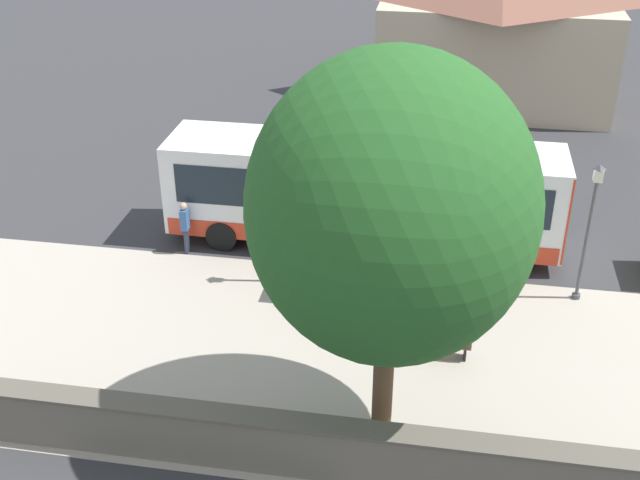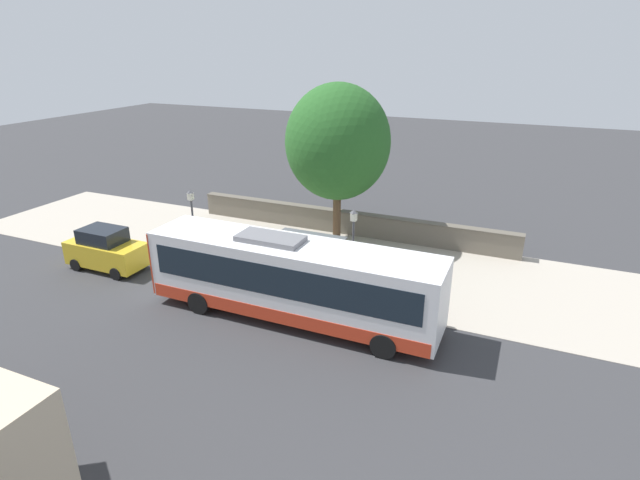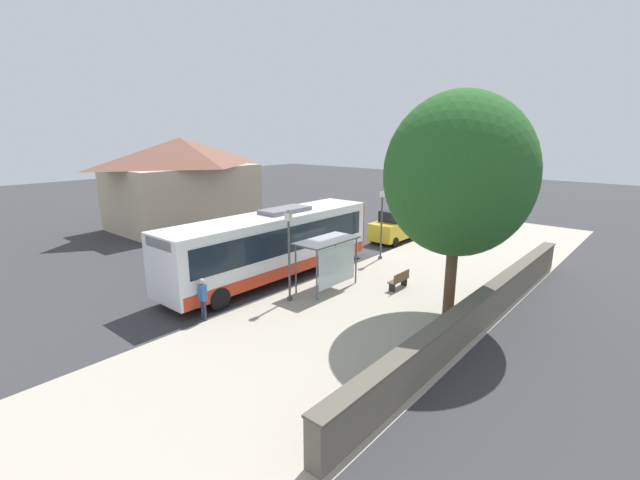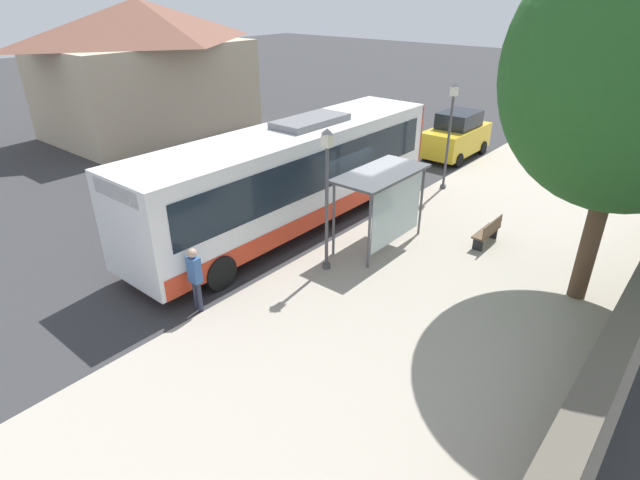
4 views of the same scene
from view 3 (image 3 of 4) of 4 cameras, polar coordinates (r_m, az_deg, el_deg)
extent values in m
plane|color=#353538|center=(22.32, -0.40, -5.18)|extent=(120.00, 120.00, 0.00)
cube|color=#ADA393|center=(19.85, 9.54, -7.89)|extent=(9.00, 44.00, 0.02)
cube|color=#6B6356|center=(18.04, 20.80, -8.70)|extent=(0.50, 20.00, 1.34)
cube|color=#5B5449|center=(17.79, 21.00, -6.59)|extent=(0.60, 20.00, 0.08)
cube|color=#C6B293|center=(36.21, -17.66, 5.59)|extent=(7.05, 10.39, 4.83)
pyramid|color=brown|center=(35.90, -18.09, 11.12)|extent=(7.65, 10.99, 2.17)
cube|color=white|center=(22.01, -6.31, -0.36)|extent=(2.62, 12.43, 2.92)
cube|color=black|center=(21.92, -6.34, 0.60)|extent=(2.66, 11.44, 1.28)
cube|color=red|center=(22.33, -6.23, -3.26)|extent=(2.66, 12.18, 0.58)
cube|color=red|center=(26.50, 3.48, 2.18)|extent=(2.66, 0.06, 2.80)
cube|color=black|center=(18.23, -20.70, -0.49)|extent=(1.97, 0.08, 0.41)
cube|color=slate|center=(22.31, -4.68, 3.99)|extent=(1.31, 2.73, 0.22)
cylinder|color=black|center=(18.92, -13.32, -7.62)|extent=(0.30, 1.00, 1.00)
cylinder|color=black|center=(20.85, -17.36, -5.82)|extent=(0.30, 1.00, 1.00)
cylinder|color=black|center=(24.32, 2.41, -2.32)|extent=(0.30, 1.00, 1.00)
cylinder|color=black|center=(25.86, -1.88, -1.31)|extent=(0.30, 1.00, 1.00)
cylinder|color=#515459|center=(22.13, 2.09, -2.14)|extent=(0.08, 0.08, 2.37)
cylinder|color=#515459|center=(19.99, -3.25, -3.96)|extent=(0.08, 0.08, 2.37)
cylinder|color=#515459|center=(21.38, 4.82, -2.78)|extent=(0.08, 0.08, 2.37)
cylinder|color=#515459|center=(19.16, -0.42, -4.75)|extent=(0.08, 0.08, 2.37)
cube|color=#515459|center=(20.30, 0.94, -0.05)|extent=(1.60, 3.27, 0.08)
cube|color=silver|center=(20.22, 2.31, -3.38)|extent=(0.03, 2.68, 1.90)
cylinder|color=#2D3347|center=(18.03, -15.10, -9.10)|extent=(0.12, 0.12, 0.85)
cylinder|color=#2D3347|center=(18.15, -15.39, -8.95)|extent=(0.12, 0.12, 0.85)
cube|color=#38609E|center=(17.81, -15.41, -6.74)|extent=(0.34, 0.22, 0.69)
sphere|color=tan|center=(17.65, -15.51, -5.33)|extent=(0.24, 0.24, 0.24)
cube|color=brown|center=(21.14, 10.40, -5.26)|extent=(0.40, 1.41, 0.06)
cube|color=brown|center=(20.98, 10.83, -4.76)|extent=(0.04, 1.41, 0.40)
cube|color=black|center=(21.68, 11.14, -5.43)|extent=(0.32, 0.06, 0.45)
cube|color=black|center=(20.76, 9.58, -6.26)|extent=(0.32, 0.06, 0.45)
cylinder|color=#4C4C51|center=(25.98, 8.04, -2.34)|extent=(0.24, 0.24, 0.16)
cylinder|color=#4C4C51|center=(25.53, 8.18, 1.54)|extent=(0.10, 0.10, 3.76)
cube|color=silver|center=(25.17, 8.34, 6.11)|extent=(0.24, 0.24, 0.35)
pyramid|color=#4C4C51|center=(25.14, 8.36, 6.66)|extent=(0.28, 0.28, 0.14)
cylinder|color=#4C4C51|center=(19.58, -4.04, -7.81)|extent=(0.24, 0.24, 0.16)
cylinder|color=#4C4C51|center=(18.99, -4.13, -2.87)|extent=(0.10, 0.10, 3.69)
cube|color=silver|center=(18.50, -4.24, 3.12)|extent=(0.24, 0.24, 0.35)
pyramid|color=#4C4C51|center=(18.46, -4.25, 3.87)|extent=(0.28, 0.28, 0.14)
cylinder|color=brown|center=(18.18, 17.11, -3.38)|extent=(0.45, 0.45, 4.23)
ellipsoid|color=#265B23|center=(17.47, 17.99, 8.28)|extent=(5.77, 5.77, 6.35)
cube|color=gold|center=(30.20, 9.91, 1.45)|extent=(1.80, 4.10, 1.18)
cube|color=black|center=(30.10, 10.09, 3.25)|extent=(1.53, 2.13, 0.73)
cylinder|color=black|center=(28.79, 9.95, -0.28)|extent=(0.22, 0.64, 0.64)
cylinder|color=black|center=(29.66, 7.13, 0.25)|extent=(0.22, 0.64, 0.64)
cylinder|color=black|center=(31.05, 12.48, 0.65)|extent=(0.22, 0.64, 0.64)
cylinder|color=black|center=(31.86, 9.80, 1.12)|extent=(0.22, 0.64, 0.64)
camera|label=1|loc=(19.24, 68.25, 22.36)|focal=45.00mm
camera|label=2|loc=(32.86, -40.51, 17.00)|focal=28.00mm
camera|label=4|loc=(5.58, -18.54, 13.66)|focal=28.00mm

